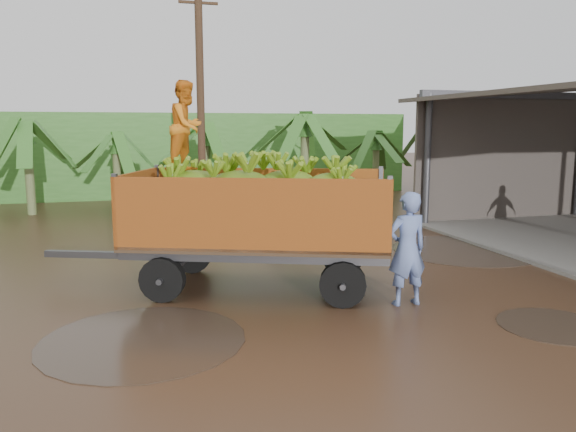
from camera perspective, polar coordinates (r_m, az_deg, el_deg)
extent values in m
plane|color=black|center=(10.70, 3.80, -7.38)|extent=(100.00, 100.00, 0.00)
cube|color=#383330|center=(21.27, 27.22, 5.31)|extent=(12.00, 0.12, 4.00)
cube|color=#2D661E|center=(25.73, -12.57, 6.13)|extent=(22.00, 3.00, 3.60)
cube|color=#47474C|center=(11.54, -19.30, -3.71)|extent=(1.79, 0.80, 0.13)
imported|color=orange|center=(10.81, -10.24, 8.98)|extent=(1.02, 1.04, 1.69)
imported|color=#657BB8|center=(9.73, 12.00, -3.28)|extent=(0.73, 0.49, 1.96)
cylinder|color=#47301E|center=(18.11, -8.86, 10.95)|extent=(0.24, 0.24, 7.30)
cube|color=#47301E|center=(18.48, -9.11, 20.62)|extent=(1.20, 0.08, 0.08)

